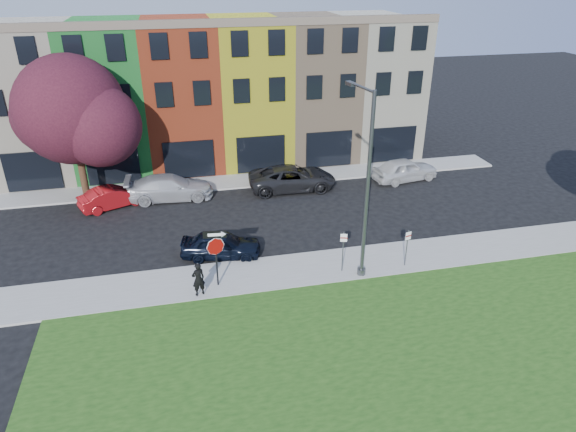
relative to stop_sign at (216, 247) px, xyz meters
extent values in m
plane|color=black|center=(4.47, -2.49, -2.15)|extent=(120.00, 120.00, 0.00)
cube|color=gray|center=(6.47, 0.51, -2.09)|extent=(40.00, 3.00, 0.12)
cube|color=gray|center=(1.47, 12.51, -2.09)|extent=(40.00, 2.40, 0.12)
cube|color=beige|center=(-10.53, 18.71, 2.85)|extent=(5.00, 10.00, 10.00)
cube|color=green|center=(-5.53, 18.71, 2.85)|extent=(5.00, 10.00, 10.00)
cube|color=#B53C1E|center=(-0.53, 18.71, 2.85)|extent=(5.00, 10.00, 10.00)
cube|color=yellow|center=(4.47, 18.71, 2.85)|extent=(5.00, 10.00, 10.00)
cube|color=#8B745A|center=(9.47, 18.71, 2.85)|extent=(5.00, 10.00, 10.00)
cube|color=beige|center=(14.47, 18.71, 2.85)|extent=(5.00, 10.00, 10.00)
cube|color=black|center=(1.97, 13.65, -0.65)|extent=(30.00, 0.12, 2.60)
cylinder|color=black|center=(0.00, 0.02, -0.65)|extent=(0.08, 0.08, 2.75)
cylinder|color=white|center=(0.00, 0.00, 0.03)|extent=(0.86, 0.12, 0.86)
cylinder|color=maroon|center=(0.00, -0.02, 0.03)|extent=(0.82, 0.10, 0.82)
cube|color=black|center=(0.00, 0.00, 0.64)|extent=(1.05, 0.14, 0.34)
cube|color=white|center=(0.00, -0.03, 0.64)|extent=(0.66, 0.09, 0.14)
imported|color=black|center=(-0.90, -0.59, -1.21)|extent=(0.84, 0.76, 1.65)
imported|color=black|center=(0.45, 2.77, -1.46)|extent=(3.15, 4.66, 1.38)
imported|color=maroon|center=(-5.41, 10.21, -1.48)|extent=(4.41, 5.11, 1.34)
imported|color=#B1B1B6|center=(-1.96, 10.69, -1.37)|extent=(2.54, 5.55, 1.57)
imported|color=black|center=(6.01, 10.48, -1.35)|extent=(2.98, 5.92, 1.61)
imported|color=silver|center=(13.97, 10.31, -1.36)|extent=(3.37, 5.23, 1.57)
cylinder|color=#4B4E51|center=(6.84, -0.59, 2.40)|extent=(0.18, 0.18, 8.86)
cylinder|color=#4B4E51|center=(6.84, -0.59, -1.88)|extent=(0.40, 0.40, 0.30)
cylinder|color=#4B4E51|center=(6.68, 0.40, 6.73)|extent=(0.42, 1.99, 0.12)
cube|color=#4B4E51|center=(6.52, 1.48, 6.68)|extent=(0.33, 0.58, 0.16)
cylinder|color=#4B4E51|center=(6.02, -0.09, -0.96)|extent=(0.05, 0.05, 2.14)
cube|color=white|center=(6.02, -0.12, -0.19)|extent=(0.31, 0.11, 0.42)
cube|color=maroon|center=(6.02, -0.14, -0.19)|extent=(0.31, 0.10, 0.06)
cylinder|color=#4B4E51|center=(9.23, -0.31, -1.06)|extent=(0.05, 0.05, 1.94)
cube|color=white|center=(9.23, -0.34, -0.36)|extent=(0.31, 0.10, 0.42)
cube|color=maroon|center=(9.23, -0.36, -0.36)|extent=(0.31, 0.09, 0.06)
cylinder|color=black|center=(-7.17, 11.71, -0.30)|extent=(0.44, 0.44, 3.47)
sphere|color=black|center=(-7.17, 11.71, 3.69)|extent=(6.45, 6.45, 6.45)
sphere|color=black|center=(-5.56, 10.74, 2.89)|extent=(4.84, 4.84, 4.84)
sphere|color=black|center=(-8.62, 12.84, 3.05)|extent=(4.51, 4.51, 4.51)
sphere|color=black|center=(-6.85, 12.35, 4.82)|extent=(3.87, 3.87, 3.87)
camera|label=1|loc=(-1.23, -20.26, 11.49)|focal=32.00mm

